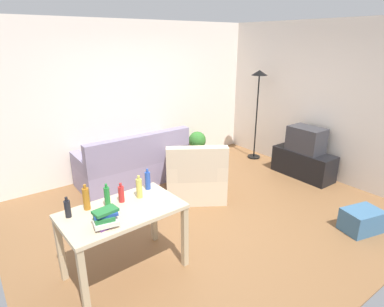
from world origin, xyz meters
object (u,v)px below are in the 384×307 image
(book_stack, at_px, (105,218))
(bottle_green, at_px, (107,197))
(couch, at_px, (134,166))
(bottle_squat, at_px, (139,188))
(bottle_red, at_px, (121,194))
(armchair, at_px, (196,178))
(bottle_amber, at_px, (86,198))
(storage_box, at_px, (361,220))
(tv_stand, at_px, (303,164))
(torchiere_lamp, at_px, (258,91))
(tv, at_px, (306,139))
(bottle_dark, at_px, (68,209))
(desk, at_px, (123,219))
(potted_plant, at_px, (197,143))
(bottle_blue, at_px, (148,180))

(book_stack, bearing_deg, bottle_green, 64.52)
(couch, relative_size, book_stack, 7.21)
(bottle_squat, bearing_deg, bottle_red, 173.60)
(armchair, xyz_separation_m, bottle_amber, (-1.94, -0.75, 0.56))
(couch, distance_m, storage_box, 3.56)
(bottle_squat, bearing_deg, tv_stand, 5.12)
(torchiere_lamp, relative_size, storage_box, 3.77)
(bottle_amber, distance_m, book_stack, 0.41)
(couch, relative_size, bottle_squat, 7.26)
(tv, xyz_separation_m, bottle_squat, (-3.46, -0.31, 0.17))
(armchair, height_order, bottle_dark, bottle_dark)
(tv_stand, height_order, bottle_green, bottle_green)
(bottle_dark, distance_m, book_stack, 0.43)
(bottle_red, xyz_separation_m, book_stack, (-0.31, -0.34, -0.01))
(bottle_dark, relative_size, book_stack, 0.83)
(armchair, height_order, bottle_green, bottle_green)
(couch, bearing_deg, book_stack, 58.31)
(tv, xyz_separation_m, bottle_green, (-3.82, -0.30, 0.17))
(torchiere_lamp, distance_m, book_stack, 4.41)
(couch, relative_size, desk, 1.50)
(desk, height_order, bottle_red, bottle_red)
(desk, relative_size, storage_box, 2.56)
(tv, distance_m, bottle_green, 3.83)
(bottle_green, bearing_deg, book_stack, -115.48)
(potted_plant, xyz_separation_m, bottle_red, (-2.67, -2.19, 0.52))
(potted_plant, bearing_deg, bottle_red, -140.70)
(storage_box, xyz_separation_m, book_stack, (-3.06, 0.91, 0.69))
(bottle_dark, relative_size, bottle_blue, 0.86)
(torchiere_lamp, height_order, storage_box, torchiere_lamp)
(tv, relative_size, bottle_green, 2.34)
(bottle_red, distance_m, bottle_squat, 0.20)
(bottle_dark, bearing_deg, couch, 49.26)
(potted_plant, bearing_deg, torchiere_lamp, -35.58)
(bottle_blue, bearing_deg, bottle_dark, -174.93)
(couch, distance_m, armchair, 1.19)
(tv, xyz_separation_m, desk, (-3.73, -0.44, -0.05))
(couch, xyz_separation_m, book_stack, (-1.37, -2.22, 0.53))
(couch, distance_m, tv_stand, 3.05)
(bottle_dark, distance_m, bottle_red, 0.54)
(bottle_red, bearing_deg, bottle_green, -173.83)
(bottle_squat, height_order, book_stack, bottle_squat)
(bottle_amber, distance_m, bottle_green, 0.20)
(desk, distance_m, bottle_blue, 0.56)
(bottle_squat, bearing_deg, torchiere_lamp, 23.62)
(bottle_amber, xyz_separation_m, bottle_red, (0.35, -0.06, -0.03))
(desk, distance_m, bottle_squat, 0.37)
(tv_stand, bearing_deg, bottle_dark, 93.62)
(bottle_red, bearing_deg, potted_plant, 39.30)
(tv, relative_size, book_stack, 2.35)
(bottle_dark, height_order, bottle_blue, bottle_blue)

